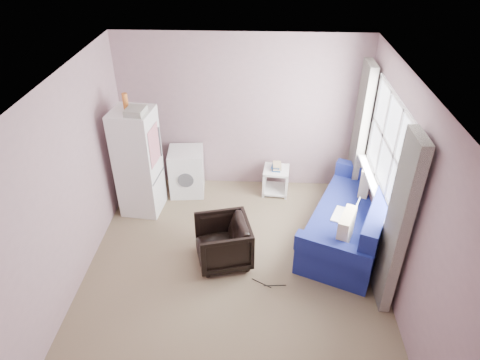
# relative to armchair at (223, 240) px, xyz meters

# --- Properties ---
(room) EXTENTS (3.84, 4.24, 2.54)m
(room) POSITION_rel_armchair_xyz_m (0.17, -0.16, 0.91)
(room) COLOR #7C6A51
(room) RESTS_ON ground
(armchair) EXTENTS (0.77, 0.80, 0.69)m
(armchair) POSITION_rel_armchair_xyz_m (0.00, 0.00, 0.00)
(armchair) COLOR black
(armchair) RESTS_ON ground
(fridge) EXTENTS (0.63, 0.62, 1.86)m
(fridge) POSITION_rel_armchair_xyz_m (-1.32, 1.10, 0.49)
(fridge) COLOR white
(fridge) RESTS_ON ground
(washing_machine) EXTENTS (0.58, 0.58, 0.75)m
(washing_machine) POSITION_rel_armchair_xyz_m (-0.71, 1.60, 0.05)
(washing_machine) COLOR white
(washing_machine) RESTS_ON ground
(side_table) EXTENTS (0.44, 0.44, 0.54)m
(side_table) POSITION_rel_armchair_xyz_m (0.72, 1.64, -0.09)
(side_table) COLOR white
(side_table) RESTS_ON ground
(sofa) EXTENTS (1.66, 2.26, 0.92)m
(sofa) POSITION_rel_armchair_xyz_m (1.77, 0.50, -0.01)
(sofa) COLOR navy
(sofa) RESTS_ON ground
(window_dressing) EXTENTS (0.17, 2.62, 2.18)m
(window_dressing) POSITION_rel_armchair_xyz_m (1.94, 0.53, 0.76)
(window_dressing) COLOR white
(window_dressing) RESTS_ON ground
(floor_cables) EXTENTS (0.43, 0.15, 0.01)m
(floor_cables) POSITION_rel_armchair_xyz_m (0.59, -0.41, -0.34)
(floor_cables) COLOR black
(floor_cables) RESTS_ON ground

